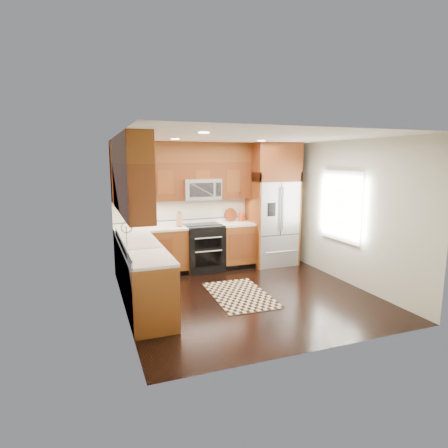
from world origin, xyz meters
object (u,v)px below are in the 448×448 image
object	(u,v)px
refrigerator	(273,204)
knife_block	(180,220)
utensil_crock	(242,215)
rug	(240,295)
range	(204,248)

from	to	relation	value
refrigerator	knife_block	bearing A→B (deg)	177.77
refrigerator	utensil_crock	distance (m)	0.71
rug	utensil_crock	xyz separation A→B (m)	(0.80, 1.82, 1.06)
refrigerator	rug	size ratio (longest dim) A/B	1.71
range	utensil_crock	bearing A→B (deg)	11.99
refrigerator	knife_block	distance (m)	2.05
refrigerator	range	bearing A→B (deg)	178.60
knife_block	utensil_crock	bearing A→B (deg)	6.29
range	utensil_crock	size ratio (longest dim) A/B	2.56
knife_block	utensil_crock	distance (m)	1.42
refrigerator	knife_block	world-z (taller)	refrigerator
knife_block	utensil_crock	world-z (taller)	utensil_crock
rug	knife_block	xyz separation A→B (m)	(-0.61, 1.67, 1.06)
rug	refrigerator	bearing A→B (deg)	50.13
rug	range	bearing A→B (deg)	96.40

